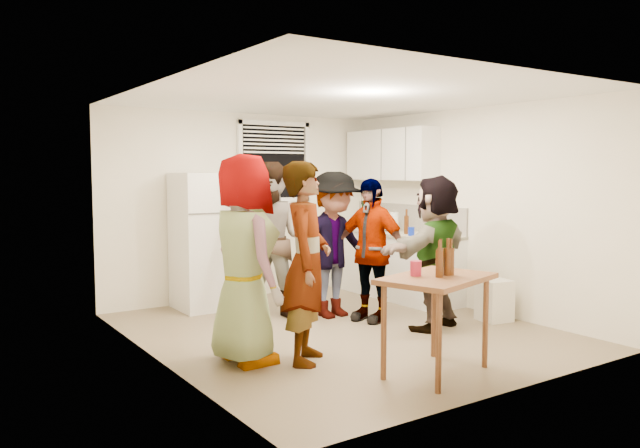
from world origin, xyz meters
TOP-DOWN VIEW (x-y plane):
  - room at (0.00, 0.00)m, footprint 4.00×4.50m
  - window at (0.45, 2.21)m, footprint 1.12×0.10m
  - refrigerator at (-0.75, 1.88)m, footprint 0.70×0.70m
  - counter_lower at (1.70, 1.15)m, footprint 0.60×2.20m
  - countertop at (1.70, 1.15)m, footprint 0.64×2.22m
  - backsplash at (1.99, 1.15)m, footprint 0.03×2.20m
  - upper_cabinets at (1.83, 1.35)m, footprint 0.34×1.60m
  - kettle at (1.65, 1.20)m, footprint 0.31×0.27m
  - paper_towel at (1.68, 1.09)m, footprint 0.12×0.12m
  - wine_bottle at (1.75, 1.87)m, footprint 0.07×0.07m
  - beer_bottle_counter at (1.60, 0.75)m, footprint 0.06×0.06m
  - blue_cup at (1.51, 0.56)m, footprint 0.08×0.08m
  - picture_frame at (1.92, 1.63)m, footprint 0.02×0.20m
  - trash_bin at (1.74, -0.61)m, footprint 0.38×0.38m
  - serving_table at (-0.16, -1.60)m, footprint 1.14×0.92m
  - beer_bottle_table at (-0.06, -1.62)m, footprint 0.06×0.06m
  - red_cup at (-0.30, -1.49)m, footprint 0.10×0.10m
  - guest_grey at (-1.37, -0.41)m, footprint 1.88×0.94m
  - guest_stripe at (-0.89, -0.70)m, footprint 1.80×1.68m
  - guest_back_left at (-0.31, 0.89)m, footprint 1.89×1.95m
  - guest_back_right at (0.33, 0.59)m, footprint 1.21×1.78m
  - guest_black at (0.56, 0.20)m, footprint 1.85×1.39m
  - guest_orange at (0.93, -0.47)m, footprint 1.99×2.07m

SIDE VIEW (x-z plane):
  - room at x=0.00m, z-range -1.25..1.25m
  - serving_table at x=-0.16m, z-range -0.42..0.42m
  - guest_grey at x=-1.37m, z-range -0.30..0.30m
  - guest_stripe at x=-0.89m, z-range -0.22..0.22m
  - guest_back_left at x=-0.31m, z-range -0.35..0.35m
  - guest_back_right at x=0.33m, z-range -0.32..0.32m
  - guest_black at x=0.56m, z-range -0.20..0.20m
  - guest_orange at x=0.93m, z-range -0.25..0.25m
  - trash_bin at x=1.74m, z-range 0.01..0.49m
  - counter_lower at x=1.70m, z-range 0.00..0.86m
  - beer_bottle_table at x=-0.06m, z-range 0.72..0.95m
  - red_cup at x=-0.30m, z-range 0.77..0.90m
  - refrigerator at x=-0.75m, z-range 0.00..1.70m
  - countertop at x=1.70m, z-range 0.86..0.90m
  - kettle at x=1.65m, z-range 0.79..1.01m
  - wine_bottle at x=1.75m, z-range 0.76..1.04m
  - beer_bottle_counter at x=1.60m, z-range 0.78..1.02m
  - blue_cup at x=1.51m, z-range 0.84..0.96m
  - paper_towel at x=1.68m, z-range 0.77..1.03m
  - picture_frame at x=1.92m, z-range 0.90..1.07m
  - backsplash at x=1.99m, z-range 0.90..1.26m
  - window at x=0.45m, z-range 1.32..2.38m
  - upper_cabinets at x=1.83m, z-range 1.60..2.30m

